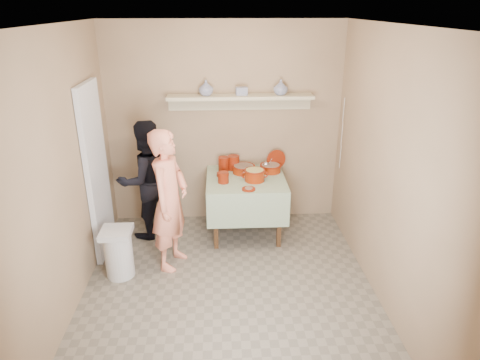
{
  "coord_description": "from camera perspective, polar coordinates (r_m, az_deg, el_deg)",
  "views": [
    {
      "loc": [
        -0.08,
        -3.62,
        2.75
      ],
      "look_at": [
        0.15,
        0.75,
        0.95
      ],
      "focal_mm": 32.0,
      "sensor_mm": 36.0,
      "label": 1
    }
  ],
  "objects": [
    {
      "name": "ceramic_box",
      "position": [
        5.34,
        0.19,
        11.77
      ],
      "size": [
        0.15,
        0.11,
        0.1
      ],
      "primitive_type": "cube",
      "rotation": [
        0.0,
        0.0,
        0.12
      ],
      "color": "navy",
      "rests_on": "wall_shelf"
    },
    {
      "name": "empty_bowl",
      "position": [
        5.34,
        -2.31,
        0.74
      ],
      "size": [
        0.15,
        0.15,
        0.05
      ],
      "primitive_type": "cylinder",
      "color": "#671203",
      "rests_on": "serving_table"
    },
    {
      "name": "front_plate",
      "position": [
        4.95,
        1.16,
        -1.2
      ],
      "size": [
        0.16,
        0.16,
        0.03
      ],
      "color": "#671203",
      "rests_on": "serving_table"
    },
    {
      "name": "person_cook",
      "position": [
        4.68,
        -9.36,
        -2.7
      ],
      "size": [
        0.55,
        0.67,
        1.58
      ],
      "primitive_type": "imported",
      "rotation": [
        0.0,
        0.0,
        1.24
      ],
      "color": "#F28668",
      "rests_on": "ground"
    },
    {
      "name": "electrical_cord",
      "position": [
        5.54,
        13.44,
        6.02
      ],
      "size": [
        0.01,
        0.05,
        0.9
      ],
      "color": "silver",
      "rests_on": "wall_shelf"
    },
    {
      "name": "plate_stack_a",
      "position": [
        5.5,
        -2.19,
        2.15
      ],
      "size": [
        0.14,
        0.14,
        0.18
      ],
      "primitive_type": "cylinder",
      "color": "#671203",
      "rests_on": "serving_table"
    },
    {
      "name": "trash_bin",
      "position": [
        4.83,
        -15.88,
        -9.29
      ],
      "size": [
        0.32,
        0.32,
        0.56
      ],
      "color": "silver",
      "rests_on": "ground"
    },
    {
      "name": "ladle",
      "position": [
        5.45,
        3.52,
        2.13
      ],
      "size": [
        0.08,
        0.26,
        0.19
      ],
      "color": "silver",
      "rests_on": "cazuela_meat_b"
    },
    {
      "name": "person_helper",
      "position": [
        5.38,
        -12.4,
        -0.01
      ],
      "size": [
        0.92,
        0.87,
        1.5
      ],
      "primitive_type": "imported",
      "rotation": [
        0.0,
        0.0,
        -2.58
      ],
      "color": "black",
      "rests_on": "ground"
    },
    {
      "name": "plate_stack_b",
      "position": [
        5.54,
        -0.87,
        2.33
      ],
      "size": [
        0.15,
        0.15,
        0.18
      ],
      "primitive_type": "cylinder",
      "color": "#671203",
      "rests_on": "serving_table"
    },
    {
      "name": "vase_right",
      "position": [
        5.38,
        5.44,
        12.21
      ],
      "size": [
        0.23,
        0.23,
        0.18
      ],
      "primitive_type": "imported",
      "rotation": [
        0.0,
        0.0,
        0.38
      ],
      "color": "navy",
      "rests_on": "wall_shelf"
    },
    {
      "name": "vase_left",
      "position": [
        5.33,
        -4.55,
        12.16
      ],
      "size": [
        0.24,
        0.24,
        0.19
      ],
      "primitive_type": "imported",
      "rotation": [
        0.0,
        0.0,
        0.45
      ],
      "color": "navy",
      "rests_on": "wall_shelf"
    },
    {
      "name": "cazuela_meat_a",
      "position": [
        5.44,
        0.47,
        1.56
      ],
      "size": [
        0.3,
        0.3,
        0.1
      ],
      "color": "maroon",
      "rests_on": "serving_table"
    },
    {
      "name": "serving_table",
      "position": [
        5.35,
        0.77,
        -0.88
      ],
      "size": [
        0.97,
        0.97,
        0.76
      ],
      "color": "#4C2D16",
      "rests_on": "ground"
    },
    {
      "name": "cazuela_meat_b",
      "position": [
        5.48,
        4.1,
        1.68
      ],
      "size": [
        0.28,
        0.28,
        0.1
      ],
      "color": "maroon",
      "rests_on": "serving_table"
    },
    {
      "name": "cazuela_rice",
      "position": [
        5.18,
        1.96,
        0.78
      ],
      "size": [
        0.33,
        0.25,
        0.14
      ],
      "color": "maroon",
      "rests_on": "serving_table"
    },
    {
      "name": "wall_shelf",
      "position": [
        5.39,
        0.03,
        10.83
      ],
      "size": [
        1.8,
        0.25,
        0.21
      ],
      "color": "#C2B690",
      "rests_on": "room_shell"
    },
    {
      "name": "room_shell",
      "position": [
        3.8,
        -1.68,
        4.89
      ],
      "size": [
        3.04,
        3.54,
        2.62
      ],
      "color": "#9B7E5F",
      "rests_on": "ground"
    },
    {
      "name": "tile_panel",
      "position": [
        5.09,
        -18.55,
        1.02
      ],
      "size": [
        0.06,
        0.7,
        2.0
      ],
      "primitive_type": "cube",
      "color": "silver",
      "rests_on": "ground"
    },
    {
      "name": "bowl_stack",
      "position": [
        5.13,
        -2.24,
        0.34
      ],
      "size": [
        0.13,
        0.13,
        0.13
      ],
      "primitive_type": "cylinder",
      "color": "#671203",
      "rests_on": "serving_table"
    },
    {
      "name": "ground",
      "position": [
        4.55,
        -1.44,
        -14.86
      ],
      "size": [
        3.5,
        3.5,
        0.0
      ],
      "primitive_type": "plane",
      "color": "#72695A",
      "rests_on": "ground"
    },
    {
      "name": "propped_lid",
      "position": [
        5.59,
        4.84,
        2.74
      ],
      "size": [
        0.26,
        0.11,
        0.26
      ],
      "primitive_type": "cylinder",
      "rotation": [
        1.49,
        0.0,
        0.28
      ],
      "color": "#671203",
      "rests_on": "serving_table"
    }
  ]
}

